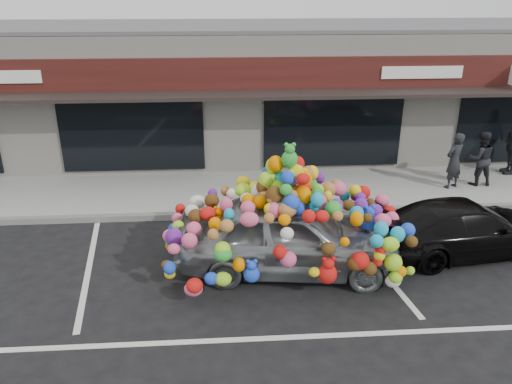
{
  "coord_description": "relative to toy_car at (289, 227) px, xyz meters",
  "views": [
    {
      "loc": [
        -0.34,
        -9.04,
        5.43
      ],
      "look_at": [
        0.39,
        1.4,
        1.13
      ],
      "focal_mm": 35.0,
      "sensor_mm": 36.0,
      "label": 1
    }
  ],
  "objects": [
    {
      "name": "ground",
      "position": [
        -0.95,
        0.08,
        -0.95
      ],
      "size": [
        90.0,
        90.0,
        0.0
      ],
      "primitive_type": "plane",
      "color": "black",
      "rests_on": "ground"
    },
    {
      "name": "shop_building",
      "position": [
        -0.95,
        8.53,
        1.21
      ],
      "size": [
        24.0,
        7.2,
        4.31
      ],
      "color": "silver",
      "rests_on": "ground"
    },
    {
      "name": "sidewalk",
      "position": [
        -0.95,
        4.08,
        -0.88
      ],
      "size": [
        26.0,
        3.0,
        0.15
      ],
      "primitive_type": "cube",
      "color": "gray",
      "rests_on": "ground"
    },
    {
      "name": "kerb",
      "position": [
        -0.95,
        2.58,
        -0.88
      ],
      "size": [
        26.0,
        0.18,
        0.16
      ],
      "primitive_type": "cube",
      "color": "slate",
      "rests_on": "ground"
    },
    {
      "name": "parking_stripe_left",
      "position": [
        -4.15,
        0.28,
        -0.95
      ],
      "size": [
        0.73,
        4.37,
        0.01
      ],
      "primitive_type": "cube",
      "rotation": [
        0.0,
        0.0,
        0.14
      ],
      "color": "silver",
      "rests_on": "ground"
    },
    {
      "name": "parking_stripe_mid",
      "position": [
        1.85,
        0.28,
        -0.95
      ],
      "size": [
        0.73,
        4.37,
        0.01
      ],
      "primitive_type": "cube",
      "rotation": [
        0.0,
        0.0,
        0.14
      ],
      "color": "silver",
      "rests_on": "ground"
    },
    {
      "name": "lane_line",
      "position": [
        1.05,
        -2.22,
        -0.95
      ],
      "size": [
        14.0,
        0.12,
        0.01
      ],
      "primitive_type": "cube",
      "color": "silver",
      "rests_on": "ground"
    },
    {
      "name": "toy_car",
      "position": [
        0.0,
        0.0,
        0.0
      ],
      "size": [
        3.26,
        5.02,
        2.81
      ],
      "rotation": [
        0.0,
        0.0,
        1.45
      ],
      "color": "silver",
      "rests_on": "ground"
    },
    {
      "name": "black_sedan",
      "position": [
        3.94,
        0.45,
        -0.36
      ],
      "size": [
        2.26,
        4.27,
        1.18
      ],
      "primitive_type": "imported",
      "rotation": [
        0.0,
        0.0,
        1.72
      ],
      "color": "black",
      "rests_on": "ground"
    },
    {
      "name": "pedestrian_a",
      "position": [
        5.16,
        3.85,
        -0.0
      ],
      "size": [
        0.69,
        0.6,
        1.6
      ],
      "primitive_type": "imported",
      "rotation": [
        0.0,
        0.0,
        3.6
      ],
      "color": "#24242A",
      "rests_on": "sidewalk"
    },
    {
      "name": "pedestrian_b",
      "position": [
        6.01,
        4.03,
        -0.01
      ],
      "size": [
        0.79,
        0.63,
        1.57
      ],
      "primitive_type": "imported",
      "rotation": [
        0.0,
        0.0,
        3.1
      ],
      "color": "black",
      "rests_on": "sidewalk"
    },
    {
      "name": "pedestrian_c",
      "position": [
        7.42,
        4.88,
        0.05
      ],
      "size": [
        1.05,
        0.57,
        1.7
      ],
      "primitive_type": "imported",
      "rotation": [
        0.0,
        0.0,
        4.54
      ],
      "color": "#242127",
      "rests_on": "sidewalk"
    }
  ]
}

